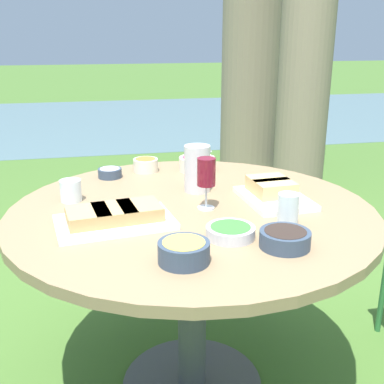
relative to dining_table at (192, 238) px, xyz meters
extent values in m
plane|color=#446B2B|center=(0.00, 0.00, -0.65)|extent=(40.00, 40.00, 0.00)
cube|color=slate|center=(0.00, 6.21, -0.65)|extent=(40.00, 4.60, 0.01)
cylinder|color=#4C4C51|center=(0.00, 0.00, -0.65)|extent=(0.56, 0.56, 0.02)
cylinder|color=#4C4C51|center=(0.00, 0.00, -0.28)|extent=(0.11, 0.11, 0.72)
cylinder|color=#8C7251|center=(0.00, 0.00, 0.10)|extent=(1.31, 1.31, 0.03)
cylinder|color=#2D6B38|center=(0.95, 0.18, -0.44)|extent=(0.03, 0.03, 0.43)
cylinder|color=silver|center=(0.06, 0.18, 0.21)|extent=(0.10, 0.10, 0.18)
cone|color=silver|center=(0.10, 0.18, 0.29)|extent=(0.03, 0.03, 0.02)
cylinder|color=silver|center=(0.05, -0.02, 0.12)|extent=(0.06, 0.06, 0.01)
cylinder|color=silver|center=(0.05, -0.02, 0.17)|extent=(0.01, 0.01, 0.08)
cylinder|color=maroon|center=(0.05, -0.02, 0.26)|extent=(0.07, 0.07, 0.10)
cube|color=white|center=(-0.28, -0.11, 0.13)|extent=(0.40, 0.28, 0.02)
cube|color=tan|center=(-0.20, -0.10, 0.16)|extent=(0.15, 0.16, 0.04)
cube|color=tan|center=(-0.28, -0.11, 0.16)|extent=(0.15, 0.16, 0.04)
cube|color=tan|center=(-0.36, -0.12, 0.16)|extent=(0.15, 0.16, 0.04)
cube|color=white|center=(0.32, 0.01, 0.13)|extent=(0.24, 0.31, 0.02)
cube|color=tan|center=(0.31, 0.08, 0.17)|extent=(0.15, 0.11, 0.05)
cube|color=tan|center=(0.32, 0.01, 0.17)|extent=(0.15, 0.11, 0.05)
cylinder|color=#334256|center=(-0.11, -0.41, 0.15)|extent=(0.14, 0.14, 0.06)
cylinder|color=#E0C147|center=(-0.11, -0.41, 0.17)|extent=(0.12, 0.12, 0.03)
cylinder|color=silver|center=(0.06, -0.28, 0.14)|extent=(0.15, 0.15, 0.04)
cylinder|color=#387533|center=(0.06, -0.28, 0.15)|extent=(0.12, 0.12, 0.02)
cylinder|color=#334256|center=(0.20, -0.38, 0.14)|extent=(0.15, 0.15, 0.05)
cylinder|color=#2D231E|center=(0.20, -0.38, 0.16)|extent=(0.12, 0.12, 0.02)
cylinder|color=beige|center=(0.12, 0.46, 0.15)|extent=(0.16, 0.16, 0.06)
cylinder|color=#D6385B|center=(0.12, 0.46, 0.17)|extent=(0.13, 0.13, 0.03)
cylinder|color=#334256|center=(-0.27, 0.44, 0.14)|extent=(0.10, 0.10, 0.04)
cylinder|color=silver|center=(-0.27, 0.44, 0.15)|extent=(0.08, 0.08, 0.02)
cylinder|color=beige|center=(-0.11, 0.50, 0.15)|extent=(0.11, 0.11, 0.06)
cylinder|color=#CC662D|center=(-0.11, 0.50, 0.16)|extent=(0.09, 0.09, 0.03)
cylinder|color=silver|center=(0.27, -0.22, 0.17)|extent=(0.07, 0.07, 0.11)
cylinder|color=silver|center=(-0.43, 0.16, 0.16)|extent=(0.08, 0.08, 0.08)
camera|label=1|loc=(-0.33, -1.59, 0.72)|focal=45.00mm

